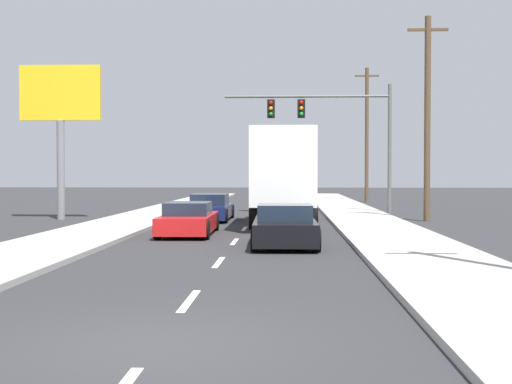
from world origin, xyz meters
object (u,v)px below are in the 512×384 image
(car_navy, at_px, (210,208))
(box_truck, at_px, (284,172))
(car_black, at_px, (285,227))
(car_red, at_px, (188,220))
(utility_pole_mid, at_px, (427,116))
(roadside_billboard, at_px, (60,111))
(utility_pole_far, at_px, (367,133))
(traffic_signal_mast, at_px, (321,119))

(car_navy, bearing_deg, box_truck, -41.47)
(box_truck, distance_m, car_black, 7.84)
(car_red, distance_m, utility_pole_mid, 12.81)
(box_truck, xyz_separation_m, utility_pole_mid, (6.42, 2.91, 2.52))
(car_navy, xyz_separation_m, car_black, (3.42, -10.62, -0.00))
(car_black, distance_m, utility_pole_mid, 13.02)
(box_truck, bearing_deg, roadside_billboard, 162.39)
(box_truck, bearing_deg, utility_pole_mid, 24.38)
(utility_pole_mid, bearing_deg, utility_pole_far, 90.75)
(car_black, xyz_separation_m, roadside_billboard, (-10.46, 10.96, 4.49))
(traffic_signal_mast, bearing_deg, roadside_billboard, -157.69)
(box_truck, height_order, utility_pole_mid, utility_pole_mid)
(car_black, relative_size, utility_pole_mid, 0.50)
(traffic_signal_mast, height_order, utility_pole_mid, utility_pole_mid)
(car_black, distance_m, traffic_signal_mast, 16.74)
(car_red, height_order, box_truck, box_truck)
(car_red, xyz_separation_m, utility_pole_far, (9.46, 28.09, 4.66))
(box_truck, bearing_deg, car_navy, 138.53)
(car_black, bearing_deg, roadside_billboard, 133.67)
(car_red, relative_size, box_truck, 0.53)
(car_red, bearing_deg, box_truck, 52.32)
(box_truck, xyz_separation_m, car_black, (0.07, -7.66, -1.64))
(car_navy, bearing_deg, car_black, -72.14)
(car_navy, relative_size, box_truck, 0.53)
(utility_pole_far, bearing_deg, utility_pole_mid, -89.25)
(car_navy, xyz_separation_m, utility_pole_far, (9.50, 20.84, 4.62))
(traffic_signal_mast, xyz_separation_m, roadside_billboard, (-12.32, -5.06, -0.02))
(roadside_billboard, bearing_deg, utility_pole_mid, -1.31)
(utility_pole_far, bearing_deg, car_black, -100.93)
(roadside_billboard, bearing_deg, car_red, -46.99)
(car_navy, xyz_separation_m, roadside_billboard, (-7.04, 0.34, 4.49))
(utility_pole_far, height_order, roadside_billboard, utility_pole_far)
(car_red, relative_size, roadside_billboard, 0.65)
(utility_pole_mid, bearing_deg, box_truck, -155.62)
(utility_pole_mid, bearing_deg, roadside_billboard, 178.69)
(car_black, xyz_separation_m, traffic_signal_mast, (1.86, 16.02, 4.51))
(traffic_signal_mast, bearing_deg, car_red, -112.53)
(utility_pole_far, bearing_deg, box_truck, -104.49)
(car_navy, relative_size, car_black, 1.02)
(car_black, xyz_separation_m, utility_pole_mid, (6.35, 10.58, 4.16))
(traffic_signal_mast, bearing_deg, car_black, -96.62)
(car_navy, height_order, car_red, car_navy)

